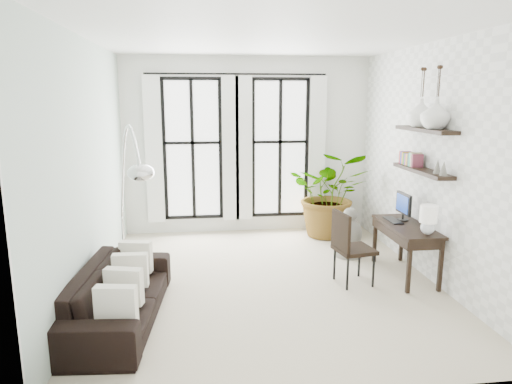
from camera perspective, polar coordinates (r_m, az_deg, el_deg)
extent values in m
plane|color=beige|center=(6.38, 1.32, -11.04)|extent=(5.00, 5.00, 0.00)
plane|color=white|center=(5.94, 1.47, 18.79)|extent=(5.00, 5.00, 0.00)
plane|color=#B4C9BC|center=(6.05, -20.21, 2.75)|extent=(0.00, 5.00, 5.00)
plane|color=white|center=(6.66, 20.97, 3.44)|extent=(0.00, 5.00, 5.00)
plane|color=white|center=(8.41, -1.07, 5.76)|extent=(4.50, 0.00, 4.50)
cube|color=white|center=(8.35, -7.92, 5.26)|extent=(1.00, 0.02, 2.50)
cube|color=white|center=(8.29, -12.65, 5.05)|extent=(0.30, 0.04, 2.60)
cube|color=white|center=(8.26, -3.19, 5.29)|extent=(0.30, 0.04, 2.60)
cube|color=white|center=(8.47, 3.01, 5.45)|extent=(1.00, 0.02, 2.50)
cube|color=white|center=(8.28, -1.53, 5.32)|extent=(0.30, 0.04, 2.60)
cube|color=white|center=(8.52, 7.66, 5.39)|extent=(0.30, 0.04, 2.60)
cylinder|color=black|center=(8.24, -2.45, 14.54)|extent=(3.20, 0.03, 0.03)
cube|color=black|center=(6.56, 20.02, 2.52)|extent=(0.25, 1.30, 0.05)
cube|color=black|center=(6.51, 20.35, 7.30)|extent=(0.25, 1.30, 0.05)
cube|color=#C23D30|center=(7.04, 18.08, 4.16)|extent=(0.16, 0.03, 0.18)
cube|color=#353ABB|center=(7.00, 18.23, 4.11)|extent=(0.16, 0.04, 0.18)
cube|color=orange|center=(6.96, 18.39, 4.06)|extent=(0.16, 0.04, 0.18)
cube|color=#2C842E|center=(6.92, 18.55, 4.01)|extent=(0.16, 0.04, 0.18)
cube|color=purple|center=(6.88, 18.71, 3.96)|extent=(0.16, 0.04, 0.18)
cube|color=yellow|center=(6.84, 18.87, 3.91)|extent=(0.16, 0.04, 0.18)
cube|color=#505050|center=(6.80, 19.03, 3.85)|extent=(0.16, 0.04, 0.18)
cube|color=#34B693|center=(6.76, 19.19, 3.80)|extent=(0.16, 0.04, 0.18)
cube|color=tan|center=(6.72, 19.36, 3.75)|extent=(0.16, 0.04, 0.18)
cube|color=brown|center=(6.68, 19.53, 3.69)|extent=(0.16, 0.04, 0.18)
cone|color=slate|center=(6.20, 21.74, 2.97)|extent=(0.10, 0.10, 0.18)
cone|color=slate|center=(6.07, 22.41, 2.75)|extent=(0.10, 0.10, 0.18)
imported|color=black|center=(5.44, -16.74, -12.14)|extent=(1.01, 2.19, 0.62)
cube|color=white|center=(4.72, -17.09, -13.45)|extent=(0.40, 0.12, 0.40)
cube|color=white|center=(5.14, -16.18, -11.27)|extent=(0.40, 0.12, 0.40)
cube|color=white|center=(5.57, -15.42, -9.42)|extent=(0.40, 0.12, 0.40)
cube|color=white|center=(6.00, -14.78, -7.83)|extent=(0.40, 0.12, 0.40)
imported|color=#2D7228|center=(8.29, 9.25, -0.21)|extent=(1.69, 1.57, 1.56)
cube|color=black|center=(6.65, 18.32, -4.10)|extent=(0.53, 1.25, 0.04)
cube|color=black|center=(6.67, 18.12, -4.83)|extent=(0.48, 1.20, 0.12)
cube|color=black|center=(6.18, 18.58, -8.90)|extent=(0.05, 0.05, 0.69)
cube|color=black|center=(6.37, 22.07, -8.54)|extent=(0.05, 0.05, 0.69)
cube|color=black|center=(7.18, 14.64, -5.79)|extent=(0.05, 0.05, 0.69)
cube|color=black|center=(7.34, 17.74, -5.58)|extent=(0.05, 0.05, 0.69)
cube|color=black|center=(6.82, 17.98, -1.36)|extent=(0.04, 0.42, 0.30)
cube|color=navy|center=(6.81, 17.79, -1.37)|extent=(0.00, 0.36, 0.24)
cube|color=black|center=(6.82, 16.75, -3.37)|extent=(0.15, 0.40, 0.02)
sphere|color=silver|center=(6.23, 20.66, -4.27)|extent=(0.18, 0.18, 0.18)
cylinder|color=white|center=(6.18, 20.78, -2.57)|extent=(0.22, 0.22, 0.22)
cube|color=black|center=(6.29, 12.20, -7.05)|extent=(0.55, 0.55, 0.05)
cube|color=black|center=(6.11, 10.56, -4.94)|extent=(0.12, 0.47, 0.53)
cylinder|color=black|center=(6.15, 10.98, -9.95)|extent=(0.03, 0.03, 0.44)
cylinder|color=black|center=(6.27, 14.33, -9.67)|extent=(0.03, 0.03, 0.44)
cylinder|color=black|center=(6.48, 9.95, -8.75)|extent=(0.03, 0.03, 0.44)
cylinder|color=black|center=(6.60, 13.14, -8.51)|extent=(0.03, 0.03, 0.44)
cylinder|color=silver|center=(6.49, -15.97, -10.69)|extent=(0.33, 0.33, 0.09)
cylinder|color=silver|center=(6.33, -16.20, -6.90)|extent=(0.03, 0.03, 0.91)
ellipsoid|color=silver|center=(5.06, -14.19, 2.35)|extent=(0.29, 0.29, 0.19)
cylinder|color=slate|center=(7.45, 11.50, -7.35)|extent=(0.44, 0.44, 0.13)
ellipsoid|color=slate|center=(7.36, 11.59, -5.09)|extent=(0.39, 0.39, 0.48)
sphere|color=slate|center=(7.28, 11.69, -2.79)|extent=(0.22, 0.22, 0.22)
imported|color=white|center=(6.28, 21.54, 9.06)|extent=(0.37, 0.37, 0.38)
imported|color=white|center=(6.63, 19.90, 9.27)|extent=(0.37, 0.37, 0.38)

